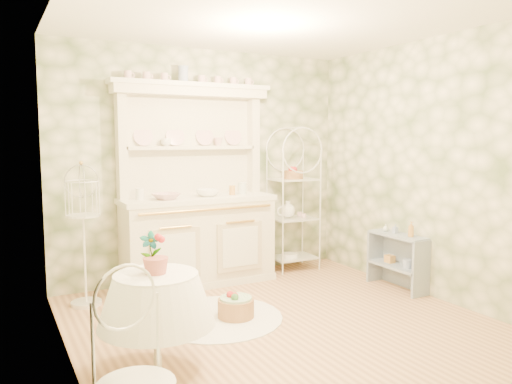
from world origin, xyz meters
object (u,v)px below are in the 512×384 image
kitchen_dresser (198,185)px  bakers_rack (293,204)px  birdcage_stand (84,238)px  floor_basket (236,306)px  round_table (157,324)px  side_shelf (397,261)px

kitchen_dresser → bakers_rack: size_ratio=1.37×
birdcage_stand → floor_basket: (1.17, -1.03, -0.57)m
round_table → side_shelf: bearing=12.6°
kitchen_dresser → bakers_rack: bearing=2.0°
kitchen_dresser → bakers_rack: 1.34m
kitchen_dresser → floor_basket: size_ratio=6.44×
birdcage_stand → kitchen_dresser: bearing=7.3°
side_shelf → round_table: (-2.94, -0.66, 0.03)m
bakers_rack → round_table: 3.09m
birdcage_stand → side_shelf: bearing=-18.4°
bakers_rack → floor_basket: 2.02m
bakers_rack → side_shelf: size_ratio=2.33×
bakers_rack → birdcage_stand: bearing=-172.7°
round_table → floor_basket: (0.96, 0.68, -0.23)m
floor_basket → round_table: bearing=-144.7°
bakers_rack → side_shelf: bearing=-62.9°
round_table → floor_basket: round_table is taller
side_shelf → floor_basket: side_shelf is taller
side_shelf → floor_basket: 2.00m
side_shelf → birdcage_stand: size_ratio=0.52×
kitchen_dresser → side_shelf: size_ratio=3.19×
bakers_rack → round_table: size_ratio=2.45×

